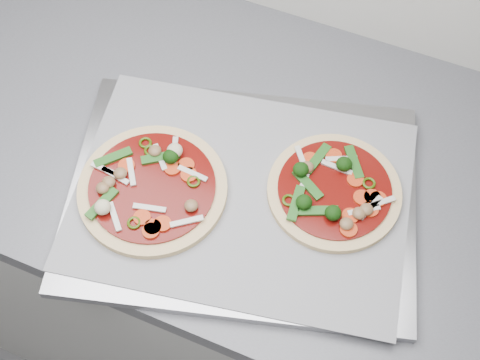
% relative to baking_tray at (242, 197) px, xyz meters
% --- Properties ---
extents(base_cabinet, '(3.60, 0.60, 0.86)m').
position_rel_baking_tray_xyz_m(base_cabinet, '(-0.23, 0.08, -0.48)').
color(base_cabinet, beige).
rests_on(base_cabinet, ground).
extents(countertop, '(3.60, 0.60, 0.04)m').
position_rel_baking_tray_xyz_m(countertop, '(-0.23, 0.08, -0.03)').
color(countertop, slate).
rests_on(countertop, base_cabinet).
extents(baking_tray, '(0.59, 0.50, 0.02)m').
position_rel_baking_tray_xyz_m(baking_tray, '(0.00, 0.00, 0.00)').
color(baking_tray, gray).
rests_on(baking_tray, countertop).
extents(parchment, '(0.55, 0.44, 0.00)m').
position_rel_baking_tray_xyz_m(parchment, '(0.00, 0.00, 0.01)').
color(parchment, gray).
rests_on(parchment, baking_tray).
extents(pizza_left, '(0.22, 0.22, 0.04)m').
position_rel_baking_tray_xyz_m(pizza_left, '(-0.12, -0.05, 0.02)').
color(pizza_left, '#EBC586').
rests_on(pizza_left, parchment).
extents(pizza_right, '(0.21, 0.21, 0.03)m').
position_rel_baking_tray_xyz_m(pizza_right, '(0.12, 0.05, 0.02)').
color(pizza_right, '#EBC586').
rests_on(pizza_right, parchment).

